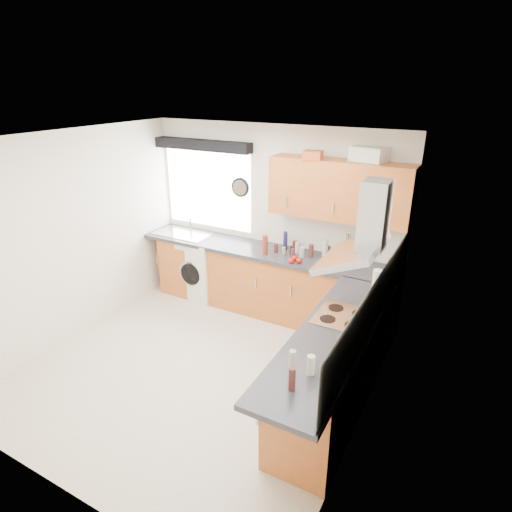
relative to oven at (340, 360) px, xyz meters
The scene contains 41 objects.
ground_plane 1.59m from the oven, 168.69° to the right, with size 3.60×3.60×0.00m, color beige.
ceiling 2.58m from the oven, 168.69° to the right, with size 3.60×3.60×0.02m, color white.
wall_back 2.28m from the oven, 135.00° to the left, with size 3.60×0.02×2.50m, color silver.
wall_front 2.71m from the oven, 125.54° to the right, with size 3.60×0.02×2.50m, color silver.
wall_left 3.41m from the oven, behind, with size 0.02×3.60×2.50m, color silver.
wall_right 0.93m from the oven, 45.00° to the right, with size 0.02×3.60×2.50m, color silver.
window 3.16m from the oven, 149.70° to the left, with size 1.40×0.02×1.10m, color silver.
window_blind 3.40m from the oven, 151.23° to the left, with size 1.50×0.18×0.14m, color black.
splashback 0.81m from the oven, ahead, with size 0.01×3.00×0.54m, color white.
base_cab_back 2.01m from the oven, 142.90° to the left, with size 3.00×0.58×0.86m, color #9D4E1F.
base_cab_corner 1.20m from the oven, 90.00° to the left, with size 0.60×0.60×0.86m, color #9D4E1F.
base_cab_right 0.15m from the oven, 86.19° to the right, with size 0.58×2.10×0.86m, color #9D4E1F.
worktop_back 1.98m from the oven, 141.34° to the left, with size 3.60×0.62×0.05m, color #262529.
worktop_right 0.55m from the oven, 90.00° to the right, with size 0.62×2.42×0.05m, color #262529.
sink 3.12m from the oven, 157.02° to the left, with size 0.84×0.46×0.10m, color #A8AAB0, non-canonical shape.
oven is the anchor object (origin of this frame).
hob_plate 0.49m from the oven, 90.00° to the left, with size 0.52×0.52×0.01m, color #A8AAB0.
extractor_hood 1.35m from the oven, ahead, with size 0.52×0.78×0.66m, color #A8AAB0, non-canonical shape.
upper_cabinets 1.99m from the oven, 112.54° to the left, with size 1.70×0.35×0.70m, color #9D4E1F.
washing_machine 2.78m from the oven, 154.25° to the left, with size 0.61×0.59×0.89m, color silver.
wall_clock 2.76m from the oven, 143.87° to the left, with size 0.27×0.27×0.04m, color black.
casserole 2.31m from the oven, 100.36° to the left, with size 0.39×0.28×0.16m, color silver.
storage_box 2.32m from the oven, 125.34° to the left, with size 0.21×0.18×0.10m, color #B6481C.
utensil_pot 1.56m from the oven, 106.33° to the left, with size 0.10×0.10×0.14m, color #A29487.
kitchen_roll 0.97m from the oven, 80.91° to the left, with size 0.10×0.10×0.22m, color silver.
tomato_cluster 1.47m from the oven, 133.39° to the left, with size 0.15×0.15×0.07m, color #BC1203, non-canonical shape.
jar_0 1.70m from the oven, 132.30° to the left, with size 0.04×0.04×0.13m, color black.
jar_1 1.87m from the oven, 128.75° to the left, with size 0.06×0.06×0.12m, color #3E1816.
jar_2 1.76m from the oven, 128.67° to the left, with size 0.06×0.06×0.15m, color #B9AC9E.
jar_3 1.55m from the oven, 117.40° to the left, with size 0.07×0.07×0.25m, color #9E9287.
jar_4 1.59m from the oven, 133.12° to the left, with size 0.05×0.05×0.14m, color #4F1C22.
jar_5 1.92m from the oven, 132.70° to the left, with size 0.06×0.06×0.25m, color #171850.
jar_6 1.75m from the oven, 135.02° to the left, with size 0.04×0.04×0.10m, color #A38B38.
jar_7 1.62m from the oven, 127.93° to the left, with size 0.07×0.07×0.13m, color #9D9586.
jar_8 1.87m from the oven, 142.56° to the left, with size 0.07×0.07×0.25m, color maroon.
jar_9 1.62m from the oven, 123.58° to the left, with size 0.06×0.06×0.16m, color #4C211B.
jar_10 1.85m from the oven, 137.46° to the left, with size 0.05×0.05×0.12m, color #481B19.
jar_11 1.56m from the oven, 115.88° to the left, with size 0.07×0.07×0.16m, color #163E1A.
bottle_0 1.31m from the oven, 91.04° to the right, with size 0.05×0.05×0.19m, color #421C17.
bottle_1 1.10m from the oven, 87.98° to the right, with size 0.06×0.06×0.16m, color #B9AF9E.
bottle_2 1.18m from the oven, 95.07° to the right, with size 0.05×0.05×0.22m, color #9E9287.
Camera 1 is at (2.45, -3.21, 3.00)m, focal length 30.00 mm.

